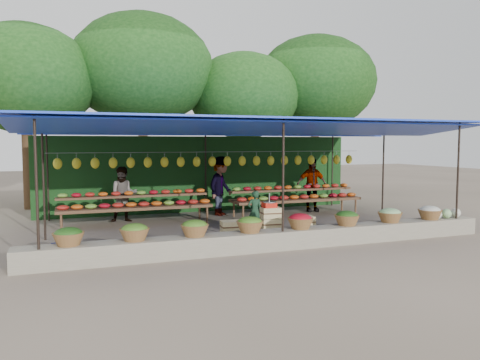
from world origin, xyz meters
name	(u,v)px	position (x,y,z in m)	size (l,w,h in m)	color
ground	(236,227)	(0.00, 0.00, 0.00)	(60.00, 60.00, 0.00)	brown
stone_curb	(280,239)	(0.00, -2.75, 0.20)	(10.60, 0.55, 0.40)	slate
stall_canopy	(235,129)	(0.00, 0.07, 2.67)	(10.80, 6.60, 2.82)	black
produce_baskets	(276,223)	(-0.10, -2.75, 0.56)	(8.98, 0.58, 0.34)	brown
netting_backdrop	(203,174)	(0.00, 3.15, 1.25)	(10.60, 0.06, 2.50)	#19481B
tree_row	(194,81)	(0.50, 6.09, 4.70)	(16.51, 5.50, 7.12)	#3E2A16
fruit_table_left	(136,203)	(-2.49, 1.35, 0.61)	(4.21, 0.95, 0.93)	#4C321E
fruit_table_right	(296,196)	(2.51, 1.35, 0.61)	(4.21, 0.95, 0.93)	#4C321E
crate_counter	(270,227)	(0.17, -1.84, 0.31)	(2.38, 0.39, 0.77)	tan
weighing_scale	(269,204)	(0.16, -1.84, 0.85)	(0.32, 0.32, 0.34)	red
vendor_seated	(255,211)	(0.22, -0.79, 0.53)	(0.39, 0.25, 1.06)	#1C3E26
customer_left	(124,194)	(-2.75, 1.92, 0.80)	(0.78, 0.61, 1.60)	slate
customer_mid	(221,186)	(0.27, 2.13, 0.93)	(1.20, 0.69, 1.86)	slate
customer_right	(312,185)	(3.36, 1.85, 0.89)	(1.04, 0.43, 1.77)	slate
blue_crate_front	(67,253)	(-4.33, -2.28, 0.15)	(0.52, 0.37, 0.31)	navy
blue_crate_back	(65,249)	(-4.37, -1.80, 0.13)	(0.44, 0.32, 0.26)	navy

